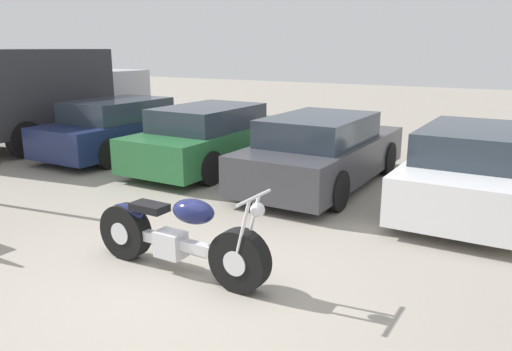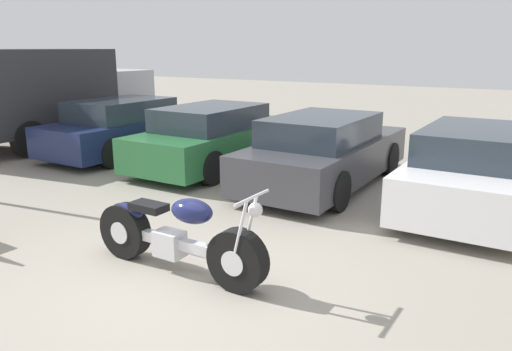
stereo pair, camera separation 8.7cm
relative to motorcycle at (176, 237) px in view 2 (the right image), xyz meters
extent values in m
plane|color=gray|center=(0.26, -0.22, -0.43)|extent=(60.00, 60.00, 0.00)
cylinder|color=black|center=(0.85, -0.01, -0.09)|extent=(0.68, 0.21, 0.68)
cylinder|color=silver|center=(0.85, -0.01, -0.09)|extent=(0.27, 0.22, 0.27)
cylinder|color=black|center=(-0.80, 0.01, -0.09)|extent=(0.68, 0.21, 0.68)
cylinder|color=silver|center=(-0.80, 0.01, -0.09)|extent=(0.27, 0.22, 0.27)
cube|color=silver|center=(0.02, 0.00, -0.07)|extent=(1.26, 0.12, 0.12)
cube|color=silver|center=(-0.09, 0.00, -0.10)|extent=(0.34, 0.24, 0.30)
ellipsoid|color=#191E4C|center=(0.25, -0.01, 0.35)|extent=(0.52, 0.32, 0.27)
cube|color=black|center=(-0.39, 0.00, 0.29)|extent=(0.44, 0.24, 0.09)
ellipsoid|color=#191E4C|center=(-0.75, 0.01, 0.17)|extent=(0.48, 0.21, 0.20)
cylinder|color=silver|center=(0.94, -0.10, 0.27)|extent=(0.22, 0.04, 0.72)
cylinder|color=silver|center=(0.94, 0.08, 0.27)|extent=(0.22, 0.04, 0.72)
cylinder|color=silver|center=(1.03, -0.02, 0.63)|extent=(0.04, 0.62, 0.03)
sphere|color=silver|center=(1.07, -0.02, 0.51)|extent=(0.15, 0.15, 0.15)
cylinder|color=silver|center=(-0.32, 0.14, -0.21)|extent=(1.26, 0.09, 0.08)
cube|color=#19234C|center=(-5.28, 4.57, 0.09)|extent=(1.72, 4.40, 0.68)
cube|color=#28333D|center=(-5.28, 4.31, 0.66)|extent=(1.51, 2.29, 0.47)
cylinder|color=black|center=(-6.08, 5.93, -0.10)|extent=(0.20, 0.66, 0.66)
cylinder|color=black|center=(-4.48, 5.93, -0.10)|extent=(0.20, 0.66, 0.66)
cylinder|color=black|center=(-6.08, 3.21, -0.10)|extent=(0.20, 0.66, 0.66)
cylinder|color=black|center=(-4.48, 3.21, -0.10)|extent=(0.20, 0.66, 0.66)
cube|color=#286B38|center=(-2.67, 4.58, 0.09)|extent=(1.72, 4.40, 0.68)
cube|color=#28333D|center=(-2.67, 4.32, 0.66)|extent=(1.51, 2.29, 0.47)
cylinder|color=black|center=(-3.47, 5.94, -0.10)|extent=(0.20, 0.66, 0.66)
cylinder|color=black|center=(-1.87, 5.94, -0.10)|extent=(0.20, 0.66, 0.66)
cylinder|color=black|center=(-3.47, 3.22, -0.10)|extent=(0.20, 0.66, 0.66)
cylinder|color=black|center=(-1.87, 3.22, -0.10)|extent=(0.20, 0.66, 0.66)
cube|color=#3D3D42|center=(-0.06, 4.37, 0.09)|extent=(1.72, 4.40, 0.68)
cube|color=#28333D|center=(-0.06, 4.11, 0.66)|extent=(1.51, 2.29, 0.47)
cylinder|color=black|center=(-0.86, 5.74, -0.10)|extent=(0.20, 0.66, 0.66)
cylinder|color=black|center=(0.74, 5.74, -0.10)|extent=(0.20, 0.66, 0.66)
cylinder|color=black|center=(-0.86, 3.01, -0.10)|extent=(0.20, 0.66, 0.66)
cylinder|color=black|center=(0.74, 3.01, -0.10)|extent=(0.20, 0.66, 0.66)
cube|color=white|center=(2.54, 4.37, 0.09)|extent=(1.72, 4.40, 0.68)
cube|color=#28333D|center=(2.54, 4.11, 0.66)|extent=(1.51, 2.29, 0.47)
cylinder|color=black|center=(1.74, 5.74, -0.10)|extent=(0.20, 0.66, 0.66)
cylinder|color=black|center=(1.74, 3.01, -0.10)|extent=(0.20, 0.66, 0.66)
cube|color=#2D2D33|center=(-8.01, 3.64, 1.03)|extent=(2.25, 4.27, 2.01)
cube|color=#B2B2B7|center=(-8.01, 6.53, 0.73)|extent=(2.16, 1.50, 1.41)
cylinder|color=black|center=(-9.05, 6.53, 0.00)|extent=(0.24, 0.86, 0.86)
cylinder|color=black|center=(-6.96, 6.53, 0.00)|extent=(0.24, 0.86, 0.86)
cylinder|color=black|center=(-6.96, 3.00, 0.00)|extent=(0.24, 0.86, 0.86)
camera|label=1|loc=(3.46, -4.09, 2.08)|focal=35.00mm
camera|label=2|loc=(3.53, -4.05, 2.08)|focal=35.00mm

